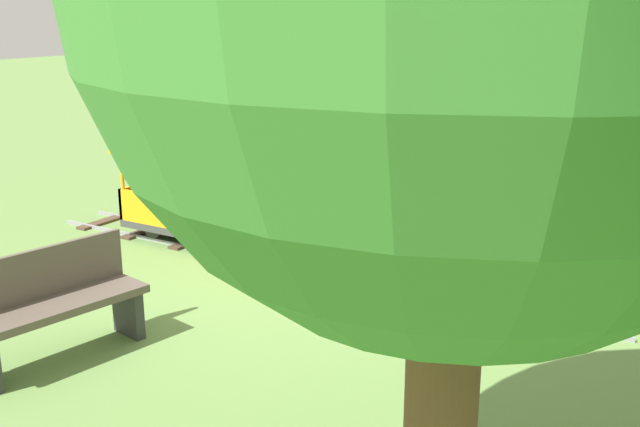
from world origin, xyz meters
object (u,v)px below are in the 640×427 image
Objects in this scene: passenger_car at (231,211)px; conductor_person at (431,166)px; locomotive at (414,236)px; park_bench at (55,305)px.

passenger_car is 2.15m from conductor_person.
conductor_person is at bearing -165.87° from locomotive.
park_bench is at bearing -21.51° from conductor_person.
conductor_person reaches higher than locomotive.
locomotive is 3.16m from park_bench.
locomotive reaches higher than passenger_car.
locomotive is 0.54× the size of passenger_car.
park_bench is (2.71, 0.48, -0.01)m from passenger_car.
locomotive is 1.07× the size of park_bench.
locomotive is at bearing 148.94° from park_bench.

